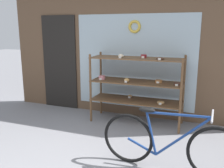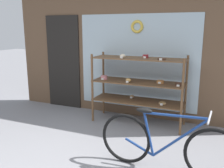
% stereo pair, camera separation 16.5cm
% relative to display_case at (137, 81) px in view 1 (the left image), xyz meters
% --- Properties ---
extents(storefront_facade, '(5.32, 0.13, 3.08)m').
position_rel_display_case_xyz_m(storefront_facade, '(-0.41, 0.42, 0.67)').
color(storefront_facade, brown).
rests_on(storefront_facade, ground_plane).
extents(display_case, '(1.75, 0.56, 1.35)m').
position_rel_display_case_xyz_m(display_case, '(0.00, 0.00, 0.00)').
color(display_case, brown).
rests_on(display_case, ground_plane).
extents(bicycle, '(1.82, 0.46, 0.83)m').
position_rel_display_case_xyz_m(bicycle, '(0.84, -1.51, -0.45)').
color(bicycle, black).
rests_on(bicycle, ground_plane).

